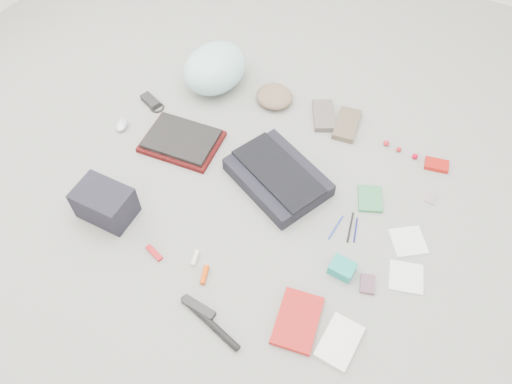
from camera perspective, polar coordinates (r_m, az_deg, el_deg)
The scene contains 33 objects.
ground_plane at distance 2.18m, azimuth 0.00°, elevation -0.77°, with size 4.00×4.00×0.00m, color gray.
messenger_bag at distance 2.21m, azimuth 2.50°, elevation 1.72°, with size 0.42×0.30×0.07m, color black.
bag_flap at distance 2.17m, azimuth 2.54°, elevation 2.38°, with size 0.43×0.19×0.01m, color black.
laptop_sleeve at distance 2.39m, azimuth -8.46°, elevation 5.70°, with size 0.35×0.26×0.02m, color #4F0D0D.
laptop at distance 2.38m, azimuth -8.53°, elevation 6.06°, with size 0.32×0.23×0.02m, color black.
bike_helmet at distance 2.60m, azimuth -4.69°, elevation 13.94°, with size 0.29×0.36×0.22m, color #B3F0EF.
beanie at distance 2.55m, azimuth 2.12°, elevation 10.87°, with size 0.19×0.18×0.07m, color #84664F.
mitten_left at distance 2.50m, azimuth 7.71°, elevation 8.66°, with size 0.10×0.20×0.03m, color #695D57.
mitten_right at distance 2.48m, azimuth 10.34°, elevation 7.60°, with size 0.10×0.21×0.03m, color brown.
power_brick at distance 2.61m, azimuth -11.97°, elevation 10.15°, with size 0.11×0.05×0.03m, color black.
cable_coil at distance 2.58m, azimuth -11.23°, elevation 9.45°, with size 0.07×0.07×0.01m, color black.
mouse at distance 2.52m, azimuth -15.09°, elevation 7.39°, with size 0.05×0.09×0.03m, color silver.
camera_bag at distance 2.17m, azimuth -16.88°, elevation -1.21°, with size 0.23×0.16×0.15m, color black.
multitool at distance 2.07m, azimuth -11.57°, elevation -6.82°, with size 0.09×0.02×0.01m, color red.
toiletry_tube_white at distance 2.03m, azimuth -6.98°, elevation -7.49°, with size 0.02×0.02×0.07m, color silver.
toiletry_tube_orange at distance 1.99m, azimuth -5.90°, elevation -9.39°, with size 0.02×0.02×0.08m, color #E14406.
u_lock at distance 1.93m, azimuth -6.58°, elevation -12.98°, with size 0.14×0.03×0.03m, color black.
bike_pump at distance 1.90m, azimuth -5.30°, elevation -14.63°, with size 0.03×0.03×0.29m, color black.
book_red at distance 1.91m, azimuth 4.77°, elevation -14.42°, with size 0.15×0.23×0.02m, color red.
book_white at distance 1.90m, azimuth 9.53°, elevation -16.53°, with size 0.12×0.18×0.02m, color white.
notepad at distance 2.22m, azimuth 12.90°, elevation -0.75°, with size 0.10×0.14×0.02m, color #34824C.
pen_blue at distance 2.12m, azimuth 9.10°, elevation -4.02°, with size 0.01×0.01×0.13m, color #2542A5.
pen_black at distance 2.13m, azimuth 10.73°, elevation -3.97°, with size 0.01×0.01×0.15m, color black.
pen_navy at distance 2.13m, azimuth 11.31°, elevation -4.29°, with size 0.01×0.01×0.12m, color navy.
accordion_wallet at distance 2.00m, azimuth 9.83°, elevation -8.59°, with size 0.09×0.08×0.05m, color teal.
card_deck at distance 2.01m, azimuth 12.62°, elevation -10.22°, with size 0.06×0.08×0.02m, color #7A5062.
napkin_top at distance 2.15m, azimuth 17.00°, elevation -5.40°, with size 0.13×0.13×0.01m, color white.
napkin_bottom at distance 2.07m, azimuth 16.78°, elevation -9.29°, with size 0.13×0.13×0.01m, color white.
lollipop_a at distance 2.44m, azimuth 14.68°, elevation 5.43°, with size 0.03×0.03×0.03m, color red.
lollipop_b at distance 2.43m, azimuth 16.01°, elevation 4.71°, with size 0.02×0.02×0.02m, color red.
lollipop_c at distance 2.42m, azimuth 17.72°, elevation 3.91°, with size 0.03×0.03×0.03m, color red.
altoids_tin at distance 2.42m, azimuth 19.93°, elevation 2.93°, with size 0.11×0.07×0.02m, color #B21610.
stamp_sheet at distance 2.31m, azimuth 19.44°, elevation -0.74°, with size 0.04×0.05×0.00m, color #9F8195.
Camera 1 is at (0.62, -1.09, 1.78)m, focal length 35.00 mm.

